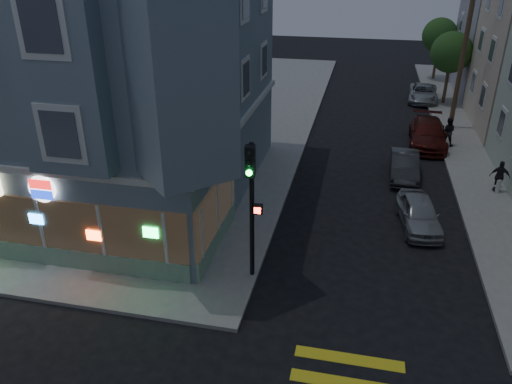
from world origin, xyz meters
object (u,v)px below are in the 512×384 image
(pedestrian_b, at_px, (500,176))
(fire_hydrant, at_px, (498,185))
(pedestrian_a, at_px, (448,131))
(parked_car_b, at_px, (404,166))
(utility_pole, at_px, (463,56))
(street_tree_far, at_px, (440,35))
(parked_car_c, at_px, (428,134))
(parked_car_d, at_px, (423,93))
(traffic_signal, at_px, (252,191))
(parked_car_a, at_px, (419,213))
(street_tree_near, at_px, (451,52))

(pedestrian_b, distance_m, fire_hydrant, 0.43)
(pedestrian_a, height_order, parked_car_b, pedestrian_a)
(utility_pole, relative_size, street_tree_far, 1.70)
(street_tree_far, xyz_separation_m, parked_car_c, (-1.99, -17.44, -3.18))
(parked_car_b, xyz_separation_m, parked_car_d, (2.10, 15.25, -0.02))
(pedestrian_a, distance_m, traffic_signal, 17.89)
(parked_car_d, distance_m, fire_hydrant, 16.58)
(street_tree_far, height_order, parked_car_c, street_tree_far)
(parked_car_a, xyz_separation_m, parked_car_c, (1.23, 10.40, 0.11))
(parked_car_a, relative_size, parked_car_d, 0.83)
(utility_pole, relative_size, street_tree_near, 1.70)
(utility_pole, height_order, pedestrian_a, utility_pole)
(parked_car_c, height_order, traffic_signal, traffic_signal)
(traffic_signal, xyz_separation_m, fire_hydrant, (10.18, 9.32, -3.09))
(pedestrian_a, distance_m, parked_car_b, 5.74)
(pedestrian_b, bearing_deg, parked_car_a, 56.57)
(street_tree_near, bearing_deg, street_tree_far, 90.00)
(utility_pole, bearing_deg, pedestrian_a, -101.03)
(street_tree_far, distance_m, parked_car_a, 28.22)
(street_tree_far, xyz_separation_m, parked_car_a, (-3.22, -27.84, -3.29))
(street_tree_near, xyz_separation_m, parked_car_d, (-1.50, 0.61, -3.30))
(street_tree_far, distance_m, fire_hydrant, 24.07)
(pedestrian_a, xyz_separation_m, traffic_signal, (-8.48, -15.54, 2.60))
(pedestrian_b, relative_size, parked_car_c, 0.30)
(street_tree_far, height_order, pedestrian_a, street_tree_far)
(street_tree_far, height_order, parked_car_d, street_tree_far)
(parked_car_c, bearing_deg, parked_car_a, -94.66)
(parked_car_c, bearing_deg, parked_car_d, 89.31)
(pedestrian_a, xyz_separation_m, parked_car_b, (-2.70, -5.05, -0.36))
(traffic_signal, relative_size, fire_hydrant, 7.20)
(traffic_signal, bearing_deg, parked_car_d, 67.14)
(fire_hydrant, bearing_deg, parked_car_c, 113.65)
(parked_car_d, bearing_deg, fire_hydrant, -78.10)
(traffic_signal, bearing_deg, street_tree_near, 63.69)
(parked_car_a, xyz_separation_m, fire_hydrant, (4.02, 4.04, -0.13))
(pedestrian_a, relative_size, fire_hydrant, 2.44)
(parked_car_a, bearing_deg, street_tree_far, 76.47)
(street_tree_near, relative_size, fire_hydrant, 7.45)
(street_tree_far, relative_size, parked_car_a, 1.39)
(street_tree_near, relative_size, parked_car_d, 1.16)
(street_tree_far, bearing_deg, traffic_signal, -105.81)
(pedestrian_b, xyz_separation_m, fire_hydrant, (0.00, -0.12, -0.41))
(street_tree_near, bearing_deg, fire_hydrant, -87.10)
(utility_pole, bearing_deg, street_tree_far, 89.18)
(parked_car_c, distance_m, fire_hydrant, 6.95)
(utility_pole, bearing_deg, fire_hydrant, -84.18)
(pedestrian_b, bearing_deg, parked_car_d, -71.36)
(parked_car_c, distance_m, parked_car_d, 10.07)
(parked_car_c, bearing_deg, pedestrian_b, -63.86)
(parked_car_b, bearing_deg, parked_car_d, 83.20)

